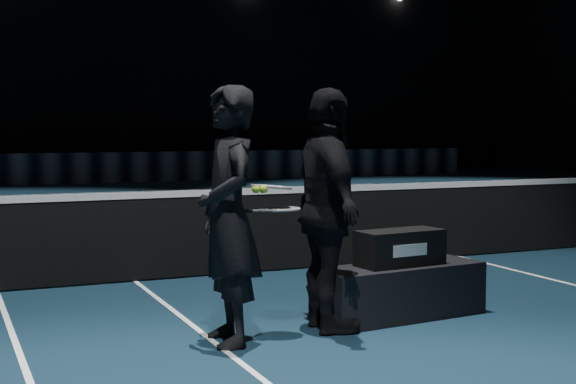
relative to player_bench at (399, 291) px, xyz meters
name	(u,v)px	position (x,y,z in m)	size (l,w,h in m)	color
floor	(458,257)	(2.40, 2.49, -0.23)	(36.00, 36.00, 0.00)	#0C242E
wall_back	(133,24)	(2.40, 20.49, 4.77)	(30.00, 30.00, 0.00)	black
court_lines	(458,256)	(2.40, 2.49, -0.22)	(10.98, 23.78, 0.01)	white
net_mesh	(459,221)	(2.40, 2.49, 0.22)	(12.80, 0.02, 0.86)	black
net_tape	(459,184)	(2.40, 2.49, 0.69)	(12.80, 0.03, 0.07)	white
sponsor_backdrop	(154,167)	(2.40, 17.99, 0.22)	(22.00, 0.15, 0.90)	black
player_bench	(399,291)	(0.00, 0.00, 0.00)	(1.51, 0.50, 0.45)	black
racket_bag	(400,248)	(0.00, 0.00, 0.38)	(0.76, 0.32, 0.30)	black
bag_signature	(410,250)	(0.00, -0.16, 0.38)	(0.35, 0.00, 0.10)	white
player_a	(228,216)	(-1.61, -0.20, 0.74)	(0.71, 0.46, 1.94)	black
player_b	(328,210)	(-0.76, -0.15, 0.74)	(1.14, 0.47, 1.94)	black
racket_lower	(283,209)	(-1.16, -0.17, 0.77)	(0.68, 0.22, 0.03)	black
racket_upper	(274,187)	(-1.21, -0.14, 0.94)	(0.68, 0.22, 0.03)	black
tennis_balls	(259,187)	(-1.36, -0.18, 0.95)	(0.12, 0.10, 0.12)	#96BF28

